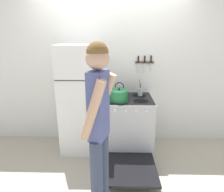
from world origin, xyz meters
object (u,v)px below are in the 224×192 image
(tea_kettle, at_px, (119,92))
(utensil_jar, at_px, (140,92))
(dutch_oven_pot, at_px, (119,95))
(refrigerator, at_px, (80,99))
(stove_range, at_px, (129,125))
(person, at_px, (99,124))

(tea_kettle, distance_m, utensil_jar, 0.34)
(dutch_oven_pot, distance_m, tea_kettle, 0.28)
(refrigerator, xyz_separation_m, stove_range, (0.78, -0.07, -0.41))
(tea_kettle, relative_size, utensil_jar, 0.89)
(dutch_oven_pot, relative_size, person, 0.18)
(refrigerator, relative_size, dutch_oven_pot, 5.29)
(stove_range, xyz_separation_m, utensil_jar, (0.19, 0.18, 0.52))
(dutch_oven_pot, bearing_deg, utensil_jar, 39.26)
(person, bearing_deg, stove_range, -0.49)
(refrigerator, bearing_deg, stove_range, -4.79)
(stove_range, height_order, utensil_jar, utensil_jar)
(tea_kettle, bearing_deg, dutch_oven_pot, -92.71)
(dutch_oven_pot, bearing_deg, person, -100.65)
(refrigerator, xyz_separation_m, tea_kettle, (0.63, 0.11, 0.10))
(utensil_jar, height_order, person, person)
(refrigerator, distance_m, tea_kettle, 0.65)
(tea_kettle, bearing_deg, utensil_jar, 1.31)
(refrigerator, height_order, person, person)
(person, bearing_deg, dutch_oven_pot, 6.13)
(dutch_oven_pot, xyz_separation_m, tea_kettle, (0.01, 0.28, -0.02))
(tea_kettle, xyz_separation_m, utensil_jar, (0.34, 0.01, 0.00))
(person, bearing_deg, tea_kettle, 7.72)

